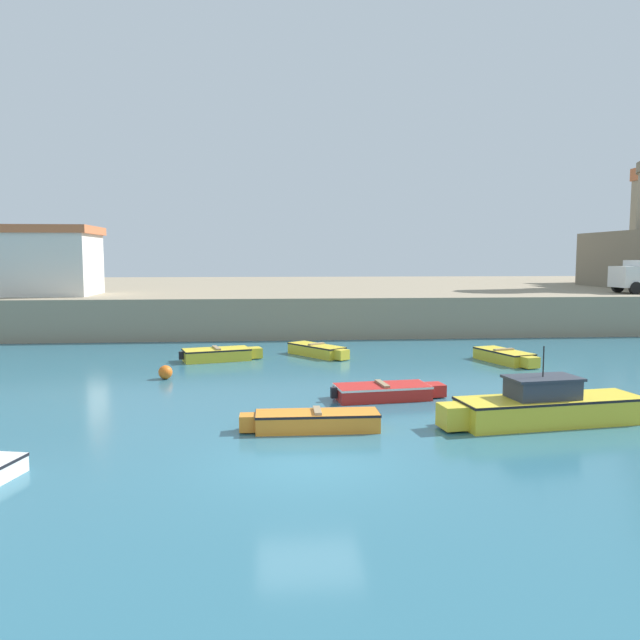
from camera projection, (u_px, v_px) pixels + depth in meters
ground_plane at (309, 463)px, 14.78m from camera, size 200.00×200.00×0.00m
quay_seawall at (277, 298)px, 56.10m from camera, size 120.00×40.00×2.45m
dinghy_yellow_0 at (505, 356)px, 28.81m from camera, size 2.09×3.76×0.64m
dinghy_yellow_3 at (219, 354)px, 29.41m from camera, size 3.89×2.18×0.65m
dinghy_yellow_5 at (318, 350)px, 30.71m from camera, size 2.87×3.47×0.63m
dinghy_orange_6 at (314, 420)px, 17.54m from camera, size 3.93×1.05×0.61m
motorboat_yellow_7 at (545, 406)px, 18.21m from camera, size 6.29×2.24×2.31m
dinghy_red_9 at (386, 391)px, 21.47m from camera, size 4.05×1.77×0.57m
mooring_buoy at (165, 372)px, 24.93m from camera, size 0.56×0.56×0.56m
harbor_shed_mid_row at (27, 260)px, 39.25m from camera, size 8.61×5.10×4.35m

